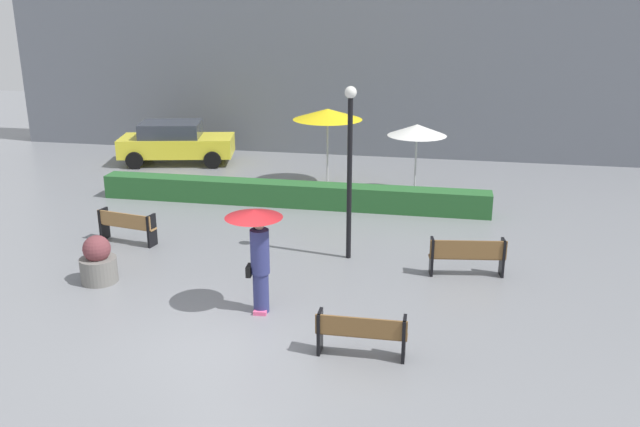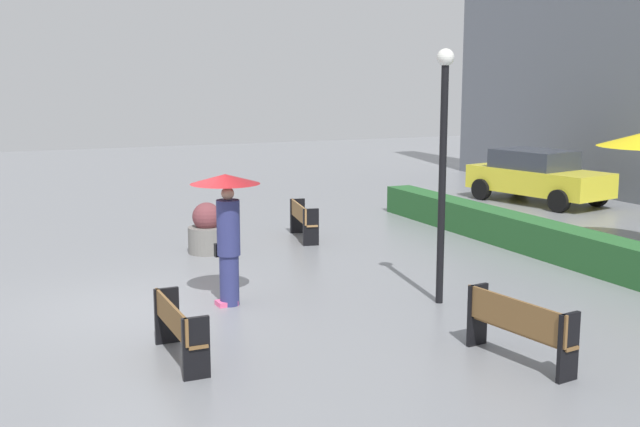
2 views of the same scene
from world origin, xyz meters
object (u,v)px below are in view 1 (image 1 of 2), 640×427
(bench_far_left, at_px, (126,225))
(parked_car, at_px, (176,142))
(bench_far_right, at_px, (467,254))
(patio_umbrella_yellow, at_px, (328,114))
(lamp_post, at_px, (350,156))
(planter_pot, at_px, (98,262))
(patio_umbrella_white, at_px, (417,130))
(pedestrian_with_umbrella, at_px, (257,243))
(bench_near_right, at_px, (361,332))

(bench_far_left, distance_m, parked_car, 8.72)
(bench_far_right, height_order, patio_umbrella_yellow, patio_umbrella_yellow)
(bench_far_right, height_order, lamp_post, lamp_post)
(planter_pot, bearing_deg, bench_far_left, 101.88)
(planter_pot, distance_m, lamp_post, 6.16)
(patio_umbrella_white, distance_m, parked_car, 9.63)
(lamp_post, distance_m, parked_car, 11.64)
(lamp_post, bearing_deg, patio_umbrella_white, 77.42)
(bench_far_left, relative_size, lamp_post, 0.39)
(pedestrian_with_umbrella, height_order, parked_car, pedestrian_with_umbrella)
(bench_far_left, relative_size, planter_pot, 1.50)
(parked_car, bearing_deg, bench_near_right, -55.95)
(bench_far_right, bearing_deg, bench_near_right, -114.99)
(bench_far_left, relative_size, patio_umbrella_white, 0.71)
(patio_umbrella_yellow, bearing_deg, parked_car, 161.35)
(bench_near_right, xyz_separation_m, planter_pot, (-6.18, 2.16, -0.01))
(bench_far_left, relative_size, patio_umbrella_yellow, 0.63)
(lamp_post, bearing_deg, patio_umbrella_yellow, 104.77)
(pedestrian_with_umbrella, distance_m, patio_umbrella_yellow, 9.57)
(patio_umbrella_yellow, bearing_deg, patio_umbrella_white, -10.85)
(patio_umbrella_yellow, relative_size, parked_car, 0.58)
(bench_far_left, distance_m, patio_umbrella_white, 9.25)
(bench_near_right, relative_size, parked_car, 0.36)
(bench_near_right, height_order, patio_umbrella_yellow, patio_umbrella_yellow)
(parked_car, bearing_deg, patio_umbrella_yellow, -18.65)
(bench_far_right, bearing_deg, parked_car, 139.99)
(parked_car, bearing_deg, patio_umbrella_white, -16.21)
(patio_umbrella_yellow, xyz_separation_m, patio_umbrella_white, (2.94, -0.56, -0.31))
(planter_pot, distance_m, patio_umbrella_yellow, 9.67)
(patio_umbrella_yellow, xyz_separation_m, parked_car, (-6.23, 2.10, -1.60))
(planter_pot, distance_m, patio_umbrella_white, 10.61)
(bench_near_right, relative_size, patio_umbrella_yellow, 0.62)
(bench_far_left, xyz_separation_m, pedestrian_with_umbrella, (4.42, -3.17, 0.98))
(bench_far_right, relative_size, parked_car, 0.39)
(pedestrian_with_umbrella, bearing_deg, patio_umbrella_yellow, 91.87)
(lamp_post, xyz_separation_m, patio_umbrella_white, (1.28, 5.73, -0.42))
(bench_far_left, relative_size, bench_near_right, 1.01)
(parked_car, bearing_deg, bench_far_right, -40.01)
(bench_far_right, distance_m, planter_pot, 8.28)
(bench_far_right, xyz_separation_m, patio_umbrella_white, (-1.53, 6.31, 1.59))
(bench_far_right, relative_size, bench_near_right, 1.08)
(bench_near_right, xyz_separation_m, patio_umbrella_white, (0.36, 10.36, 1.63))
(parked_car, bearing_deg, planter_pot, -76.39)
(bench_near_right, bearing_deg, lamp_post, 101.23)
(bench_near_right, xyz_separation_m, patio_umbrella_yellow, (-2.58, 10.93, 1.94))
(bench_far_right, relative_size, planter_pot, 1.60)
(bench_near_right, height_order, pedestrian_with_umbrella, pedestrian_with_umbrella)
(bench_far_left, bearing_deg, planter_pot, -78.12)
(bench_near_right, distance_m, parked_car, 15.73)
(patio_umbrella_yellow, distance_m, parked_car, 6.76)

